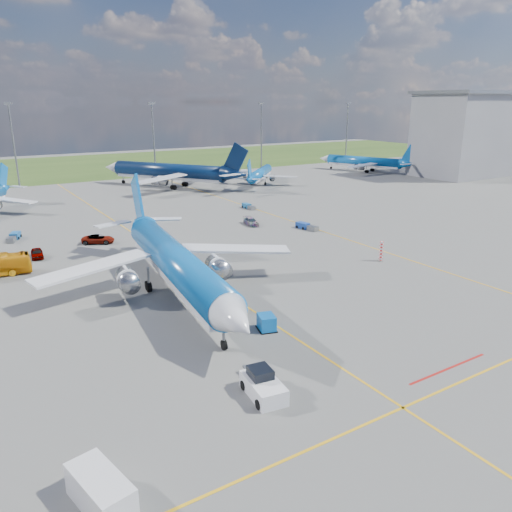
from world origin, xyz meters
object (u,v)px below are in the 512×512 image
service_car_b (98,239)px  bg_jet_ene (363,171)px  pushback_tug (263,385)px  warning_post (381,251)px  service_car_c (251,222)px  service_car_a (37,253)px  baggage_tug_w (306,226)px  baggage_tug_e (248,206)px  uld_container (267,322)px  bg_jet_n (170,187)px  main_airliner (178,295)px  service_van (101,492)px  bg_jet_ne (260,184)px  baggage_tug_c (14,237)px

service_car_b → bg_jet_ene: bearing=-40.5°
pushback_tug → warning_post: bearing=38.9°
service_car_c → service_car_a: bearing=-169.3°
baggage_tug_w → baggage_tug_e: (0.58, 21.87, -0.05)m
bg_jet_ene → pushback_tug: size_ratio=5.69×
uld_container → service_car_c: size_ratio=0.43×
service_car_c → bg_jet_n: bearing=95.0°
warning_post → pushback_tug: size_ratio=0.47×
main_airliner → service_van: main_airliner is taller
warning_post → service_car_a: (-43.29, 28.87, -0.78)m
service_van → bg_jet_ne: bearing=41.4°
warning_post → service_van: size_ratio=0.61×
main_airliner → service_car_a: (-11.92, 25.76, 0.72)m
bg_jet_ene → pushback_tug: (-102.55, -96.17, 0.86)m
pushback_tug → uld_container: bearing=63.1°
service_car_b → baggage_tug_c: 15.42m
warning_post → service_van: warning_post is taller
service_car_a → pushback_tug: bearing=-73.4°
baggage_tug_e → warning_post: bearing=-91.0°
baggage_tug_c → uld_container: bearing=-50.3°
service_van → bg_jet_ene: bearing=29.1°
pushback_tug → service_van: 15.15m
bg_jet_ene → pushback_tug: bearing=21.7°
main_airliner → service_car_a: main_airliner is taller
bg_jet_ne → uld_container: size_ratio=15.62×
warning_post → bg_jet_n: (-0.54, 79.74, -1.50)m
bg_jet_ene → baggage_tug_e: (-65.28, -32.23, 0.46)m
warning_post → uld_container: size_ratio=1.49×
bg_jet_ne → service_car_c: bearing=99.8°
uld_container → baggage_tug_w: bearing=63.0°
bg_jet_ene → uld_container: size_ratio=18.18×
bg_jet_ne → service_car_a: (-67.65, -43.04, 0.72)m
bg_jet_ne → uld_container: (-51.73, -82.62, 0.81)m
bg_jet_n → main_airliner: 82.61m
bg_jet_ne → pushback_tug: bearing=101.9°
uld_container → service_van: size_ratio=0.41×
service_car_a → service_car_b: service_car_b is taller
main_airliner → uld_container: size_ratio=22.97×
bg_jet_n → bg_jet_ne: 26.09m
bg_jet_ne → service_car_c: (-28.94, -42.28, 0.67)m
warning_post → service_car_b: warning_post is taller
bg_jet_n → pushback_tug: bg_jet_n is taller
service_car_c → baggage_tug_e: bearing=70.4°
bg_jet_n → service_van: (-48.06, -105.31, 1.08)m
main_airliner → baggage_tug_e: bearing=56.4°
uld_container → baggage_tug_w: uld_container is taller
pushback_tug → service_van: bearing=-153.5°
service_car_b → baggage_tug_w: service_car_b is taller
bg_jet_n → bg_jet_ne: (24.89, -7.83, 0.00)m
warning_post → service_car_c: size_ratio=0.65×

